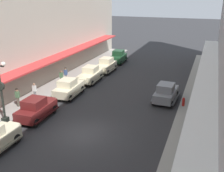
% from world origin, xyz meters
% --- Properties ---
extents(ground_plane, '(200.00, 200.00, 0.00)m').
position_xyz_m(ground_plane, '(0.00, 0.00, 0.00)').
color(ground_plane, '#2D2D30').
extents(sidewalk_left, '(3.00, 60.00, 0.15)m').
position_xyz_m(sidewalk_left, '(-7.50, 0.00, 0.07)').
color(sidewalk_left, '#99968E').
rests_on(sidewalk_left, ground).
extents(sidewalk_right, '(3.00, 60.00, 0.15)m').
position_xyz_m(sidewalk_right, '(7.50, 0.00, 0.07)').
color(sidewalk_right, '#99968E').
rests_on(sidewalk_right, ground).
extents(parked_car_0, '(2.29, 4.31, 1.84)m').
position_xyz_m(parked_car_0, '(-4.71, 11.28, 0.94)').
color(parked_car_0, beige).
rests_on(parked_car_0, ground).
extents(parked_car_1, '(2.30, 4.32, 1.84)m').
position_xyz_m(parked_car_1, '(4.59, 8.42, 0.94)').
color(parked_car_1, slate).
rests_on(parked_car_1, ground).
extents(parked_car_2, '(2.26, 4.30, 1.84)m').
position_xyz_m(parked_car_2, '(-4.79, 0.97, 0.94)').
color(parked_car_2, '#591919').
rests_on(parked_car_2, ground).
extents(parked_car_3, '(2.29, 4.31, 1.84)m').
position_xyz_m(parked_car_3, '(-4.67, 21.05, 0.94)').
color(parked_car_3, '#193D23').
rests_on(parked_car_3, ground).
extents(parked_car_4, '(2.31, 4.32, 1.84)m').
position_xyz_m(parked_car_4, '(-4.80, 6.40, 0.94)').
color(parked_car_4, beige).
rests_on(parked_car_4, ground).
extents(parked_car_5, '(2.15, 4.26, 1.84)m').
position_xyz_m(parked_car_5, '(-4.56, 15.95, 0.94)').
color(parked_car_5, beige).
rests_on(parked_car_5, ground).
extents(lamp_post_with_clock, '(1.42, 0.44, 5.16)m').
position_xyz_m(lamp_post_with_clock, '(-6.40, -0.88, 2.99)').
color(lamp_post_with_clock, black).
rests_on(lamp_post_with_clock, sidewalk_left).
extents(fire_hydrant, '(0.24, 0.24, 0.82)m').
position_xyz_m(fire_hydrant, '(6.35, 7.57, 0.56)').
color(fire_hydrant, '#B21E19').
rests_on(fire_hydrant, sidewalk_right).
extents(pedestrian_0, '(0.36, 0.28, 1.67)m').
position_xyz_m(pedestrian_0, '(-7.67, 2.25, 1.01)').
color(pedestrian_0, '#4C4238').
rests_on(pedestrian_0, sidewalk_left).
extents(pedestrian_1, '(0.36, 0.24, 1.64)m').
position_xyz_m(pedestrian_1, '(-7.24, 4.18, 0.99)').
color(pedestrian_1, slate).
rests_on(pedestrian_1, sidewalk_left).
extents(pedestrian_2, '(0.36, 0.24, 1.64)m').
position_xyz_m(pedestrian_2, '(-7.06, 8.84, 0.99)').
color(pedestrian_2, '#4C4238').
rests_on(pedestrian_2, sidewalk_left).
extents(pedestrian_3, '(0.36, 0.28, 1.67)m').
position_xyz_m(pedestrian_3, '(-7.17, 10.01, 1.01)').
color(pedestrian_3, slate).
rests_on(pedestrian_3, sidewalk_left).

